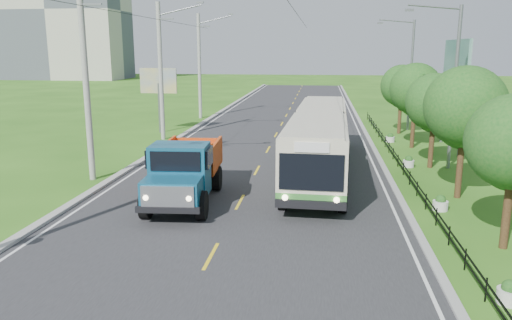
% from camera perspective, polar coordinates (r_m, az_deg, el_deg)
% --- Properties ---
extents(ground, '(240.00, 240.00, 0.00)m').
position_cam_1_polar(ground, '(16.79, -5.17, -10.93)').
color(ground, '#2B5F16').
rests_on(ground, ground).
extents(road, '(14.00, 120.00, 0.02)m').
position_cam_1_polar(road, '(35.81, 1.72, 1.83)').
color(road, '#28282B').
rests_on(road, ground).
extents(curb_left, '(0.40, 120.00, 0.15)m').
position_cam_1_polar(curb_left, '(37.18, -9.39, 2.17)').
color(curb_left, '#9E9E99').
rests_on(curb_left, ground).
extents(curb_right, '(0.30, 120.00, 0.10)m').
position_cam_1_polar(curb_right, '(35.83, 13.18, 1.57)').
color(curb_right, '#9E9E99').
rests_on(curb_right, ground).
extents(edge_line_left, '(0.12, 120.00, 0.00)m').
position_cam_1_polar(edge_line_left, '(37.04, -8.58, 2.07)').
color(edge_line_left, silver).
rests_on(edge_line_left, road).
extents(edge_line_right, '(0.12, 120.00, 0.00)m').
position_cam_1_polar(edge_line_right, '(35.78, 12.38, 1.55)').
color(edge_line_right, silver).
rests_on(edge_line_right, road).
extents(centre_dash, '(0.12, 2.20, 0.00)m').
position_cam_1_polar(centre_dash, '(16.78, -5.17, -10.86)').
color(centre_dash, yellow).
rests_on(centre_dash, road).
extents(railing_right, '(0.04, 40.00, 0.60)m').
position_cam_1_polar(railing_right, '(30.05, 15.92, -0.18)').
color(railing_right, black).
rests_on(railing_right, ground).
extents(pole_near, '(3.51, 0.32, 10.00)m').
position_cam_1_polar(pole_near, '(26.76, -18.80, 8.51)').
color(pole_near, gray).
rests_on(pole_near, ground).
extents(pole_mid, '(3.51, 0.32, 10.00)m').
position_cam_1_polar(pole_mid, '(37.90, -10.79, 9.95)').
color(pole_mid, gray).
rests_on(pole_mid, ground).
extents(pole_far, '(3.51, 0.32, 10.00)m').
position_cam_1_polar(pole_far, '(49.44, -6.44, 10.65)').
color(pole_far, gray).
rests_on(pole_far, ground).
extents(tree_third, '(3.60, 3.62, 6.00)m').
position_cam_1_polar(tree_third, '(24.18, 22.80, 5.20)').
color(tree_third, '#382314').
rests_on(tree_third, ground).
extents(tree_fourth, '(3.24, 3.31, 5.40)m').
position_cam_1_polar(tree_fourth, '(30.01, 19.78, 5.92)').
color(tree_fourth, '#382314').
rests_on(tree_fourth, ground).
extents(tree_fifth, '(3.48, 3.52, 5.80)m').
position_cam_1_polar(tree_fifth, '(35.85, 17.81, 7.45)').
color(tree_fifth, '#382314').
rests_on(tree_fifth, ground).
extents(tree_back, '(3.30, 3.36, 5.50)m').
position_cam_1_polar(tree_back, '(41.76, 16.34, 7.91)').
color(tree_back, '#382314').
rests_on(tree_back, ground).
extents(streetlight_mid, '(3.02, 0.20, 9.07)m').
position_cam_1_polar(streetlight_mid, '(29.95, 21.50, 8.31)').
color(streetlight_mid, slate).
rests_on(streetlight_mid, ground).
extents(streetlight_far, '(3.02, 0.20, 9.07)m').
position_cam_1_polar(streetlight_far, '(43.65, 17.11, 9.69)').
color(streetlight_far, slate).
rests_on(streetlight_far, ground).
extents(planter_front, '(0.64, 0.64, 0.67)m').
position_cam_1_polar(planter_front, '(15.39, 26.96, -13.43)').
color(planter_front, silver).
rests_on(planter_front, ground).
extents(planter_near, '(0.64, 0.64, 0.67)m').
position_cam_1_polar(planter_near, '(22.56, 20.33, -4.70)').
color(planter_near, silver).
rests_on(planter_near, ground).
extents(planter_mid, '(0.64, 0.64, 0.67)m').
position_cam_1_polar(planter_mid, '(30.15, 17.04, -0.23)').
color(planter_mid, silver).
rests_on(planter_mid, ground).
extents(planter_far, '(0.64, 0.64, 0.67)m').
position_cam_1_polar(planter_far, '(37.91, 15.09, 2.42)').
color(planter_far, silver).
rests_on(planter_far, ground).
extents(billboard_left, '(3.00, 0.20, 5.20)m').
position_cam_1_polar(billboard_left, '(41.20, -11.08, 8.42)').
color(billboard_left, slate).
rests_on(billboard_left, ground).
extents(billboard_right, '(0.24, 6.00, 7.30)m').
position_cam_1_polar(billboard_right, '(36.14, 21.87, 9.57)').
color(billboard_right, slate).
rests_on(billboard_right, ground).
extents(apartment_near, '(28.00, 14.00, 30.00)m').
position_cam_1_polar(apartment_near, '(124.85, -21.39, 15.56)').
color(apartment_near, '#B7B2A3').
rests_on(apartment_near, ground).
extents(apartment_far, '(24.00, 14.00, 26.00)m').
position_cam_1_polar(apartment_far, '(158.84, -25.10, 13.70)').
color(apartment_far, '#B7B2A3').
rests_on(apartment_far, ground).
extents(bus, '(3.36, 17.26, 3.31)m').
position_cam_1_polar(bus, '(27.60, 7.29, 2.69)').
color(bus, '#367C31').
rests_on(bus, ground).
extents(dump_truck, '(2.99, 6.81, 2.79)m').
position_cam_1_polar(dump_truck, '(22.17, -8.15, -0.85)').
color(dump_truck, navy).
rests_on(dump_truck, ground).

